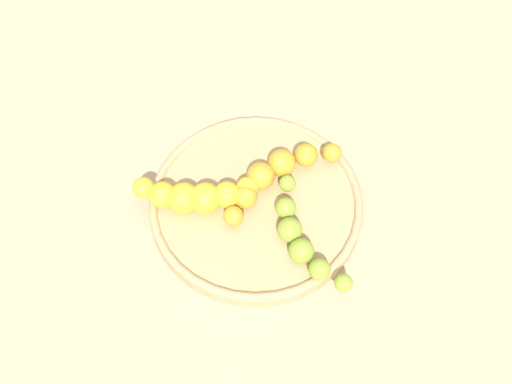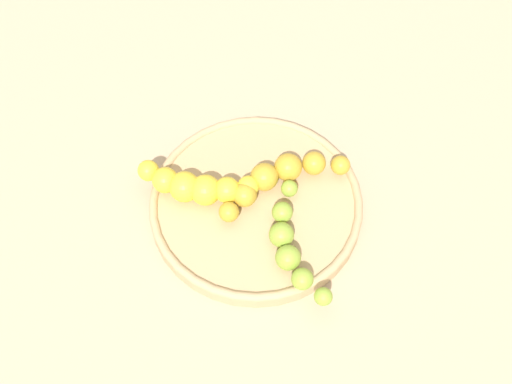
{
  "view_description": "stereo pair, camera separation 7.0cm",
  "coord_description": "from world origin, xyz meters",
  "px_view_note": "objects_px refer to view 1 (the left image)",
  "views": [
    {
      "loc": [
        0.34,
        -0.14,
        0.63
      ],
      "look_at": [
        0.0,
        0.0,
        0.04
      ],
      "focal_mm": 42.66,
      "sensor_mm": 36.0,
      "label": 1
    },
    {
      "loc": [
        0.36,
        -0.07,
        0.63
      ],
      "look_at": [
        0.0,
        0.0,
        0.04
      ],
      "focal_mm": 42.66,
      "sensor_mm": 36.0,
      "label": 2
    }
  ],
  "objects_px": {
    "banana_spotted": "(275,173)",
    "banana_yellow": "(195,195)",
    "fruit_bowl": "(256,204)",
    "banana_green": "(301,238)"
  },
  "relations": [
    {
      "from": "fruit_bowl",
      "to": "banana_spotted",
      "type": "height_order",
      "value": "banana_spotted"
    },
    {
      "from": "banana_spotted",
      "to": "banana_green",
      "type": "relative_size",
      "value": 1.08
    },
    {
      "from": "banana_yellow",
      "to": "banana_green",
      "type": "xyz_separation_m",
      "value": [
        0.09,
        0.09,
        -0.0
      ]
    },
    {
      "from": "banana_spotted",
      "to": "banana_yellow",
      "type": "distance_m",
      "value": 0.1
    },
    {
      "from": "banana_spotted",
      "to": "banana_yellow",
      "type": "bearing_deg",
      "value": 71.89
    },
    {
      "from": "fruit_bowl",
      "to": "banana_yellow",
      "type": "xyz_separation_m",
      "value": [
        -0.02,
        -0.07,
        0.03
      ]
    },
    {
      "from": "banana_green",
      "to": "banana_spotted",
      "type": "bearing_deg",
      "value": -96.1
    },
    {
      "from": "fruit_bowl",
      "to": "banana_yellow",
      "type": "height_order",
      "value": "banana_yellow"
    },
    {
      "from": "banana_yellow",
      "to": "banana_green",
      "type": "bearing_deg",
      "value": 65.91
    },
    {
      "from": "banana_yellow",
      "to": "banana_spotted",
      "type": "bearing_deg",
      "value": 108.64
    }
  ]
}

